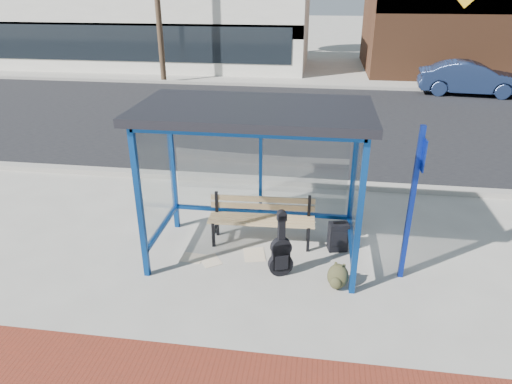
% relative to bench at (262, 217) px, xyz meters
% --- Properties ---
extents(ground, '(120.00, 120.00, 0.00)m').
position_rel_bench_xyz_m(ground, '(-0.06, -0.46, -0.46)').
color(ground, '#B2ADA0').
rests_on(ground, ground).
extents(brick_paver_strip, '(60.00, 1.00, 0.01)m').
position_rel_bench_xyz_m(brick_paver_strip, '(-0.06, -3.06, -0.46)').
color(brick_paver_strip, maroon).
rests_on(brick_paver_strip, ground).
extents(curb_near, '(60.00, 0.25, 0.12)m').
position_rel_bench_xyz_m(curb_near, '(-0.06, 2.44, -0.40)').
color(curb_near, gray).
rests_on(curb_near, ground).
extents(street_asphalt, '(60.00, 10.00, 0.00)m').
position_rel_bench_xyz_m(street_asphalt, '(-0.06, 7.54, -0.46)').
color(street_asphalt, black).
rests_on(street_asphalt, ground).
extents(curb_far, '(60.00, 0.25, 0.12)m').
position_rel_bench_xyz_m(curb_far, '(-0.06, 12.64, -0.40)').
color(curb_far, gray).
rests_on(curb_far, ground).
extents(far_sidewalk, '(60.00, 4.00, 0.01)m').
position_rel_bench_xyz_m(far_sidewalk, '(-0.06, 14.54, -0.46)').
color(far_sidewalk, '#B2ADA0').
rests_on(far_sidewalk, ground).
extents(bus_shelter, '(3.30, 1.80, 2.42)m').
position_rel_bench_xyz_m(bus_shelter, '(-0.06, -0.39, 1.61)').
color(bus_shelter, navy).
rests_on(bus_shelter, ground).
extents(storefront_white, '(18.00, 6.04, 4.00)m').
position_rel_bench_xyz_m(storefront_white, '(-9.06, 17.53, 1.53)').
color(storefront_white, silver).
rests_on(storefront_white, ground).
extents(storefront_brown, '(10.00, 7.08, 6.40)m').
position_rel_bench_xyz_m(storefront_brown, '(7.94, 18.03, 2.74)').
color(storefront_brown, '#59331E').
rests_on(storefront_brown, ground).
extents(bench, '(1.75, 0.50, 0.82)m').
position_rel_bench_xyz_m(bench, '(0.00, 0.00, 0.00)').
color(bench, black).
rests_on(bench, ground).
extents(guitar_bag, '(0.38, 0.23, 1.01)m').
position_rel_bench_xyz_m(guitar_bag, '(0.41, -0.93, -0.10)').
color(guitar_bag, black).
rests_on(guitar_bag, ground).
extents(suitcase, '(0.34, 0.26, 0.53)m').
position_rel_bench_xyz_m(suitcase, '(1.26, -0.11, -0.22)').
color(suitcase, black).
rests_on(suitcase, ground).
extents(backpack, '(0.35, 0.33, 0.36)m').
position_rel_bench_xyz_m(backpack, '(1.23, -1.13, -0.29)').
color(backpack, '#33321C').
rests_on(backpack, ground).
extents(sign_post, '(0.09, 0.29, 2.32)m').
position_rel_bench_xyz_m(sign_post, '(2.18, -0.72, 0.84)').
color(sign_post, navy).
rests_on(sign_post, ground).
extents(newspaper_a, '(0.38, 0.31, 0.01)m').
position_rel_bench_xyz_m(newspaper_a, '(-1.02, -0.68, -0.46)').
color(newspaper_a, white).
rests_on(newspaper_a, ground).
extents(newspaper_b, '(0.43, 0.45, 0.01)m').
position_rel_bench_xyz_m(newspaper_b, '(-0.72, -0.71, -0.46)').
color(newspaper_b, white).
rests_on(newspaper_b, ground).
extents(newspaper_c, '(0.42, 0.48, 0.01)m').
position_rel_bench_xyz_m(newspaper_c, '(-0.06, -0.45, -0.46)').
color(newspaper_c, white).
rests_on(newspaper_c, ground).
extents(parked_car, '(3.94, 1.73, 1.26)m').
position_rel_bench_xyz_m(parked_car, '(6.51, 12.17, 0.17)').
color(parked_car, '#1B2A4D').
rests_on(parked_car, ground).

